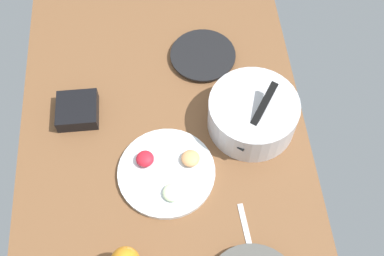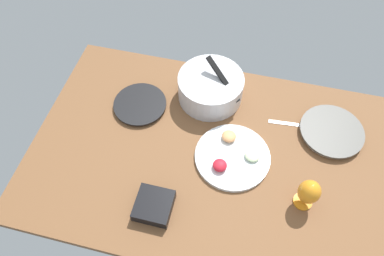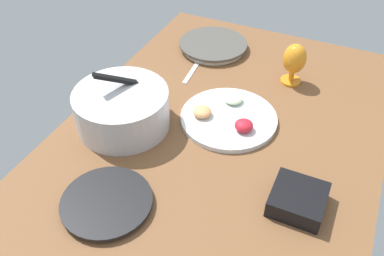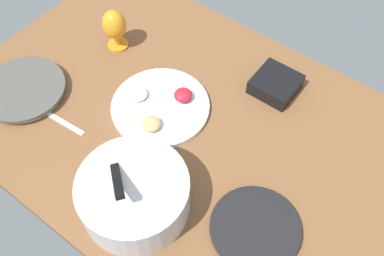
% 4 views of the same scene
% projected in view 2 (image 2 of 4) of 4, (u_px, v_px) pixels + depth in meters
% --- Properties ---
extents(ground_plane, '(1.60, 1.04, 0.04)m').
position_uv_depth(ground_plane, '(207.00, 155.00, 1.61)').
color(ground_plane, brown).
extents(dinner_plate_left, '(0.26, 0.26, 0.02)m').
position_uv_depth(dinner_plate_left, '(140.00, 105.00, 1.72)').
color(dinner_plate_left, '#4C4C51').
rests_on(dinner_plate_left, ground_plane).
extents(dinner_plate_right, '(0.29, 0.29, 0.03)m').
position_uv_depth(dinner_plate_right, '(331.00, 132.00, 1.63)').
color(dinner_plate_right, silver).
rests_on(dinner_plate_right, ground_plane).
extents(mixing_bowl, '(0.32, 0.32, 0.21)m').
position_uv_depth(mixing_bowl, '(211.00, 87.00, 1.71)').
color(mixing_bowl, silver).
rests_on(mixing_bowl, ground_plane).
extents(fruit_platter, '(0.34, 0.34, 0.05)m').
position_uv_depth(fruit_platter, '(232.00, 156.00, 1.56)').
color(fruit_platter, silver).
rests_on(fruit_platter, ground_plane).
extents(hurricane_glass_orange, '(0.09, 0.09, 0.16)m').
position_uv_depth(hurricane_glass_orange, '(309.00, 193.00, 1.38)').
color(hurricane_glass_orange, orange).
rests_on(hurricane_glass_orange, ground_plane).
extents(square_bowl_black, '(0.15, 0.15, 0.06)m').
position_uv_depth(square_bowl_black, '(154.00, 205.00, 1.42)').
color(square_bowl_black, black).
rests_on(square_bowl_black, ground_plane).
extents(fork_by_right_plate, '(0.18, 0.03, 0.01)m').
position_uv_depth(fork_by_right_plate, '(288.00, 123.00, 1.67)').
color(fork_by_right_plate, silver).
rests_on(fork_by_right_plate, ground_plane).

